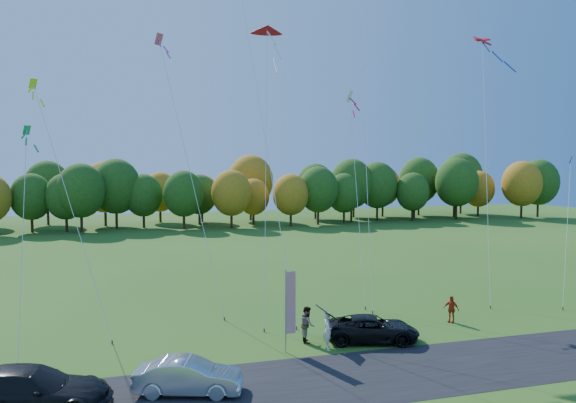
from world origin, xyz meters
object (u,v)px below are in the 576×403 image
object	(u,v)px
black_suv	(372,329)
feather_flag	(290,302)
person_east	(451,309)
silver_sedan	(189,376)

from	to	relation	value
black_suv	feather_flag	bearing A→B (deg)	111.05
black_suv	person_east	world-z (taller)	person_east
silver_sedan	person_east	xyz separation A→B (m)	(15.85, 5.89, 0.07)
black_suv	silver_sedan	distance (m)	10.70
feather_flag	silver_sedan	bearing A→B (deg)	-145.78
feather_flag	black_suv	bearing A→B (deg)	4.47
silver_sedan	person_east	size ratio (longest dim) A/B	2.77
silver_sedan	feather_flag	bearing A→B (deg)	-38.13
black_suv	silver_sedan	world-z (taller)	silver_sedan
person_east	feather_flag	distance (m)	10.91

